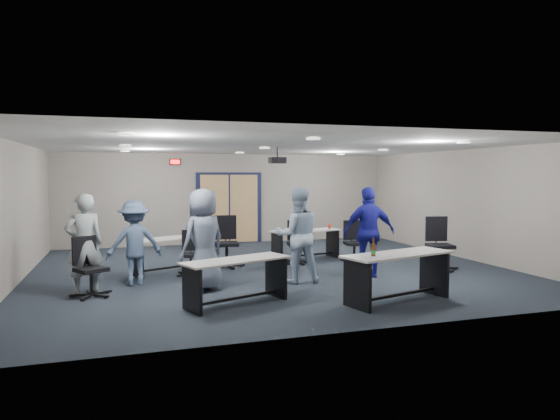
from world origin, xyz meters
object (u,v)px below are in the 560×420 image
object	(u,v)px
table_front_right	(398,268)
chair_loose_right	(440,244)
person_navy	(369,232)
chair_back_a	(191,253)
table_back_left	(172,248)
chair_back_c	(297,242)
chair_loose_left	(91,267)
person_gray	(84,244)
person_lightblue	(297,235)
table_back_right	(306,239)
table_front_left	(237,273)
chair_back_d	(354,242)
person_plaid	(204,240)
person_back	(134,243)
chair_back_b	(227,242)

from	to	relation	value
table_front_right	chair_loose_right	bearing A→B (deg)	27.51
person_navy	chair_back_a	bearing A→B (deg)	-12.90
table_back_left	chair_back_c	bearing A→B (deg)	-21.14
table_front_right	chair_back_a	size ratio (longest dim) A/B	2.23
chair_loose_left	person_gray	size ratio (longest dim) A/B	0.58
table_front_right	chair_loose_right	size ratio (longest dim) A/B	1.79
chair_loose_right	person_lightblue	distance (m)	3.39
table_back_right	chair_back_c	world-z (taller)	chair_back_c
table_back_left	chair_loose_right	xyz separation A→B (m)	(5.58, -1.57, 0.08)
table_back_left	person_gray	distance (m)	2.29
table_front_left	chair_back_d	bearing A→B (deg)	19.21
person_plaid	table_front_left	bearing A→B (deg)	77.30
table_front_right	table_back_right	distance (m)	4.35
chair_back_a	person_back	xyz separation A→B (m)	(-1.12, -0.56, 0.33)
chair_loose_left	person_back	bearing A→B (deg)	15.14
chair_loose_right	person_gray	world-z (taller)	person_gray
table_front_right	person_lightblue	world-z (taller)	person_lightblue
table_front_left	person_back	size ratio (longest dim) A/B	1.18
table_front_left	chair_loose_right	xyz separation A→B (m)	(4.84, 1.47, 0.08)
table_front_left	chair_loose_left	xyz separation A→B (m)	(-2.25, 1.21, 0.01)
table_back_right	chair_loose_right	bearing A→B (deg)	-53.82
table_front_left	chair_loose_right	bearing A→B (deg)	-3.78
table_front_left	chair_loose_right	size ratio (longest dim) A/B	1.63
chair_loose_right	chair_back_c	bearing A→B (deg)	161.04
chair_back_d	person_lightblue	bearing A→B (deg)	-131.67
chair_back_c	chair_back_d	xyz separation A→B (m)	(1.34, -0.26, -0.01)
person_gray	person_lightblue	world-z (taller)	person_lightblue
chair_back_d	chair_loose_left	xyz separation A→B (m)	(-5.75, -1.71, 0.02)
table_back_left	person_gray	xyz separation A→B (m)	(-1.63, -1.56, 0.37)
table_back_left	chair_loose_right	size ratio (longest dim) A/B	1.65
chair_back_a	person_lightblue	size ratio (longest dim) A/B	0.51
chair_back_c	chair_back_d	bearing A→B (deg)	-0.44
chair_loose_right	person_gray	xyz separation A→B (m)	(-7.21, 0.01, 0.30)
table_front_left	person_navy	bearing A→B (deg)	2.52
table_front_right	person_gray	bearing A→B (deg)	141.81
table_front_left	chair_back_c	distance (m)	3.85
person_back	chair_back_c	bearing A→B (deg)	-171.37
person_back	chair_back_d	bearing A→B (deg)	-178.85
chair_loose_left	person_plaid	size ratio (longest dim) A/B	0.56
person_plaid	person_back	xyz separation A→B (m)	(-1.17, 0.84, -0.12)
chair_back_a	person_gray	bearing A→B (deg)	-140.50
chair_back_b	person_back	world-z (taller)	person_back
person_lightblue	person_navy	distance (m)	1.54
table_front_right	chair_back_b	world-z (taller)	chair_back_b
person_back	chair_loose_right	bearing A→B (deg)	165.91
chair_back_d	chair_loose_left	bearing A→B (deg)	-154.57
person_lightblue	chair_back_b	bearing A→B (deg)	-55.34
chair_back_d	person_plaid	bearing A→B (deg)	-146.09
chair_back_b	person_gray	xyz separation A→B (m)	(-2.85, -1.71, 0.30)
chair_back_a	chair_loose_right	bearing A→B (deg)	0.20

